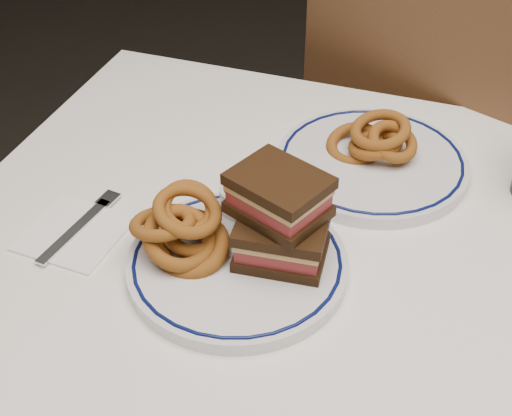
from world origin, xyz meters
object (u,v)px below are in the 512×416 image
(chair_far, at_px, (426,151))
(main_plate, at_px, (237,263))
(reuben_sandwich, at_px, (280,218))
(far_plate, at_px, (372,162))

(chair_far, bearing_deg, main_plate, -104.11)
(reuben_sandwich, bearing_deg, far_plate, 74.10)
(chair_far, xyz_separation_m, far_plate, (-0.05, -0.40, 0.23))
(chair_far, relative_size, reuben_sandwich, 7.14)
(main_plate, bearing_deg, far_plate, 67.05)
(chair_far, height_order, main_plate, chair_far)
(chair_far, bearing_deg, far_plate, -97.69)
(far_plate, bearing_deg, main_plate, -112.95)
(main_plate, bearing_deg, chair_far, 75.89)
(chair_far, distance_m, far_plate, 0.47)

